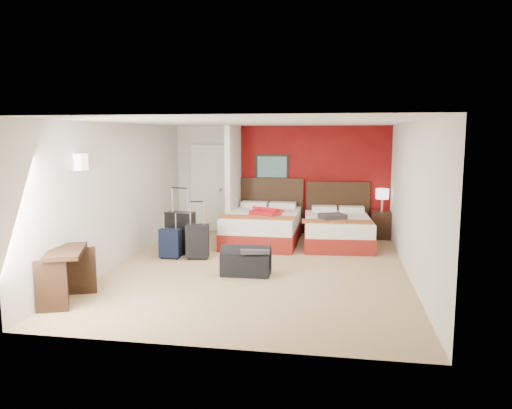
% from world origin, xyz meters
% --- Properties ---
extents(ground, '(6.50, 6.50, 0.00)m').
position_xyz_m(ground, '(0.00, 0.00, 0.00)').
color(ground, tan).
rests_on(ground, ground).
extents(room_walls, '(5.02, 6.52, 2.50)m').
position_xyz_m(room_walls, '(-1.40, 1.42, 1.26)').
color(room_walls, silver).
rests_on(room_walls, ground).
extents(red_accent_panel, '(3.50, 0.04, 2.50)m').
position_xyz_m(red_accent_panel, '(0.75, 3.23, 1.25)').
color(red_accent_panel, maroon).
rests_on(red_accent_panel, ground).
extents(partition_wall, '(0.12, 1.20, 2.50)m').
position_xyz_m(partition_wall, '(-1.00, 2.61, 1.25)').
color(partition_wall, silver).
rests_on(partition_wall, ground).
extents(entry_door, '(0.82, 0.06, 2.05)m').
position_xyz_m(entry_door, '(-1.75, 3.20, 1.02)').
color(entry_door, silver).
rests_on(entry_door, ground).
extents(bed_left, '(1.51, 2.14, 0.64)m').
position_xyz_m(bed_left, '(-0.24, 2.06, 0.32)').
color(bed_left, white).
rests_on(bed_left, ground).
extents(bed_right, '(1.49, 2.03, 0.58)m').
position_xyz_m(bed_right, '(1.33, 2.10, 0.29)').
color(bed_right, silver).
rests_on(bed_right, ground).
extents(red_suitcase_open, '(0.84, 0.95, 0.10)m').
position_xyz_m(red_suitcase_open, '(-0.14, 1.96, 0.69)').
color(red_suitcase_open, red).
rests_on(red_suitcase_open, bed_left).
extents(jacket_bundle, '(0.61, 0.56, 0.12)m').
position_xyz_m(jacket_bundle, '(1.23, 1.80, 0.64)').
color(jacket_bundle, '#36363B').
rests_on(jacket_bundle, bed_right).
extents(nightstand, '(0.46, 0.46, 0.60)m').
position_xyz_m(nightstand, '(2.29, 2.92, 0.30)').
color(nightstand, '#311B10').
rests_on(nightstand, ground).
extents(table_lamp, '(0.37, 0.37, 0.51)m').
position_xyz_m(table_lamp, '(2.29, 2.92, 0.86)').
color(table_lamp, silver).
rests_on(table_lamp, nightstand).
extents(suitcase_black, '(0.54, 0.37, 0.78)m').
position_xyz_m(suitcase_black, '(-1.67, 0.84, 0.39)').
color(suitcase_black, black).
rests_on(suitcase_black, ground).
extents(suitcase_charcoal, '(0.45, 0.32, 0.61)m').
position_xyz_m(suitcase_charcoal, '(-1.22, 0.47, 0.31)').
color(suitcase_charcoal, black).
rests_on(suitcase_charcoal, ground).
extents(suitcase_navy, '(0.38, 0.23, 0.53)m').
position_xyz_m(suitcase_navy, '(-1.73, 0.41, 0.26)').
color(suitcase_navy, black).
rests_on(suitcase_navy, ground).
extents(duffel_bag, '(0.81, 0.45, 0.41)m').
position_xyz_m(duffel_bag, '(-0.14, -0.42, 0.20)').
color(duffel_bag, black).
rests_on(duffel_bag, ground).
extents(jacket_draped, '(0.54, 0.49, 0.06)m').
position_xyz_m(jacket_draped, '(0.01, -0.47, 0.44)').
color(jacket_draped, '#38383D').
rests_on(jacket_draped, duffel_bag).
extents(desk, '(0.74, 1.00, 0.75)m').
position_xyz_m(desk, '(-2.30, -2.16, 0.38)').
color(desk, black).
rests_on(desk, ground).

